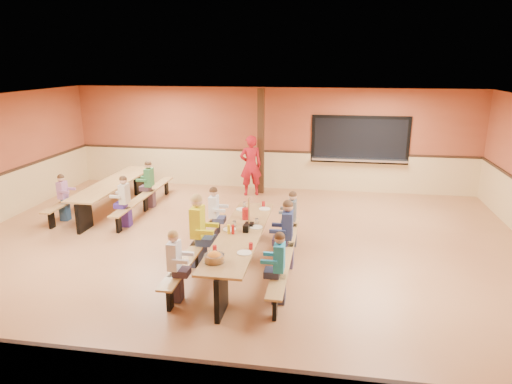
# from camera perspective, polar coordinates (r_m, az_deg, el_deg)

# --- Properties ---
(ground) EXTENTS (12.00, 12.00, 0.00)m
(ground) POSITION_cam_1_polar(r_m,az_deg,el_deg) (9.32, -2.33, -7.59)
(ground) COLOR #915937
(ground) RESTS_ON ground
(room_envelope) EXTENTS (12.04, 10.04, 3.02)m
(room_envelope) POSITION_cam_1_polar(r_m,az_deg,el_deg) (9.06, -2.38, -3.59)
(room_envelope) COLOR #99492C
(room_envelope) RESTS_ON ground
(kitchen_pass_through) EXTENTS (2.78, 0.28, 1.38)m
(kitchen_pass_through) POSITION_cam_1_polar(r_m,az_deg,el_deg) (13.52, 12.86, 6.14)
(kitchen_pass_through) COLOR black
(kitchen_pass_through) RESTS_ON ground
(structural_post) EXTENTS (0.18, 0.18, 3.00)m
(structural_post) POSITION_cam_1_polar(r_m,az_deg,el_deg) (13.09, 0.61, 6.26)
(structural_post) COLOR #311E10
(structural_post) RESTS_ON ground
(cafeteria_table_main) EXTENTS (1.91, 3.70, 0.74)m
(cafeteria_table_main) POSITION_cam_1_polar(r_m,az_deg,el_deg) (8.40, -1.90, -6.44)
(cafeteria_table_main) COLOR olive
(cafeteria_table_main) RESTS_ON ground
(cafeteria_table_second) EXTENTS (1.91, 3.70, 0.74)m
(cafeteria_table_second) POSITION_cam_1_polar(r_m,az_deg,el_deg) (12.34, -17.28, 0.27)
(cafeteria_table_second) COLOR olive
(cafeteria_table_second) RESTS_ON ground
(seated_child_white_left) EXTENTS (0.36, 0.29, 1.19)m
(seated_child_white_left) POSITION_cam_1_polar(r_m,az_deg,el_deg) (7.46, -10.13, -9.14)
(seated_child_white_left) COLOR silver
(seated_child_white_left) RESTS_ON ground
(seated_adult_yellow) EXTENTS (0.46, 0.37, 1.39)m
(seated_adult_yellow) POSITION_cam_1_polar(r_m,az_deg,el_deg) (8.57, -7.29, -4.89)
(seated_adult_yellow) COLOR #D1C915
(seated_adult_yellow) RESTS_ON ground
(seated_child_grey_left) EXTENTS (0.36, 0.30, 1.20)m
(seated_child_grey_left) POSITION_cam_1_polar(r_m,az_deg,el_deg) (9.69, -5.27, -2.90)
(seated_child_grey_left) COLOR white
(seated_child_grey_left) RESTS_ON ground
(seated_child_teal_right) EXTENTS (0.36, 0.29, 1.18)m
(seated_child_teal_right) POSITION_cam_1_polar(r_m,az_deg,el_deg) (7.30, 2.91, -9.52)
(seated_child_teal_right) COLOR teal
(seated_child_teal_right) RESTS_ON ground
(seated_child_navy_right) EXTENTS (0.41, 0.33, 1.29)m
(seated_child_navy_right) POSITION_cam_1_polar(r_m,az_deg,el_deg) (8.49, 3.94, -5.33)
(seated_child_navy_right) COLOR navy
(seated_child_navy_right) RESTS_ON ground
(seated_child_char_right) EXTENTS (0.34, 0.28, 1.16)m
(seated_child_char_right) POSITION_cam_1_polar(r_m,az_deg,el_deg) (9.49, 4.54, -3.41)
(seated_child_char_right) COLOR #51585C
(seated_child_char_right) RESTS_ON ground
(seated_child_purple_sec) EXTENTS (0.33, 0.27, 1.13)m
(seated_child_purple_sec) POSITION_cam_1_polar(r_m,az_deg,el_deg) (11.90, -22.95, -0.67)
(seated_child_purple_sec) COLOR #955B85
(seated_child_purple_sec) RESTS_ON ground
(seated_child_green_sec) EXTENTS (0.38, 0.31, 1.22)m
(seated_child_green_sec) POSITION_cam_1_polar(r_m,az_deg,el_deg) (12.28, -13.17, 0.92)
(seated_child_green_sec) COLOR #357A44
(seated_child_green_sec) RESTS_ON ground
(seated_child_tan_sec) EXTENTS (0.36, 0.30, 1.20)m
(seated_child_tan_sec) POSITION_cam_1_polar(r_m,az_deg,el_deg) (10.98, -16.07, -1.17)
(seated_child_tan_sec) COLOR #B6AA95
(seated_child_tan_sec) RESTS_ON ground
(standing_woman) EXTENTS (0.74, 0.61, 1.73)m
(standing_woman) POSITION_cam_1_polar(r_m,az_deg,el_deg) (13.00, -0.67, 3.34)
(standing_woman) COLOR #A6121C
(standing_woman) RESTS_ON ground
(punch_pitcher) EXTENTS (0.16, 0.16, 0.22)m
(punch_pitcher) POSITION_cam_1_polar(r_m,az_deg,el_deg) (8.95, -1.26, -2.74)
(punch_pitcher) COLOR #AD1717
(punch_pitcher) RESTS_ON cafeteria_table_main
(chip_bowl) EXTENTS (0.32, 0.32, 0.15)m
(chip_bowl) POSITION_cam_1_polar(r_m,az_deg,el_deg) (7.16, -5.24, -8.14)
(chip_bowl) COLOR orange
(chip_bowl) RESTS_ON cafeteria_table_main
(napkin_dispenser) EXTENTS (0.10, 0.14, 0.13)m
(napkin_dispenser) POSITION_cam_1_polar(r_m,az_deg,el_deg) (8.32, -1.25, -4.57)
(napkin_dispenser) COLOR black
(napkin_dispenser) RESTS_ON cafeteria_table_main
(condiment_mustard) EXTENTS (0.06, 0.06, 0.17)m
(condiment_mustard) POSITION_cam_1_polar(r_m,az_deg,el_deg) (8.24, -3.43, -4.66)
(condiment_mustard) COLOR yellow
(condiment_mustard) RESTS_ON cafeteria_table_main
(condiment_ketchup) EXTENTS (0.06, 0.06, 0.17)m
(condiment_ketchup) POSITION_cam_1_polar(r_m,az_deg,el_deg) (8.22, -2.90, -4.70)
(condiment_ketchup) COLOR #B2140F
(condiment_ketchup) RESTS_ON cafeteria_table_main
(table_paddle) EXTENTS (0.16, 0.16, 0.56)m
(table_paddle) POSITION_cam_1_polar(r_m,az_deg,el_deg) (8.58, -0.85, -3.41)
(table_paddle) COLOR black
(table_paddle) RESTS_ON cafeteria_table_main
(place_settings) EXTENTS (0.65, 3.30, 0.11)m
(place_settings) POSITION_cam_1_polar(r_m,az_deg,el_deg) (8.30, -1.92, -4.72)
(place_settings) COLOR beige
(place_settings) RESTS_ON cafeteria_table_main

